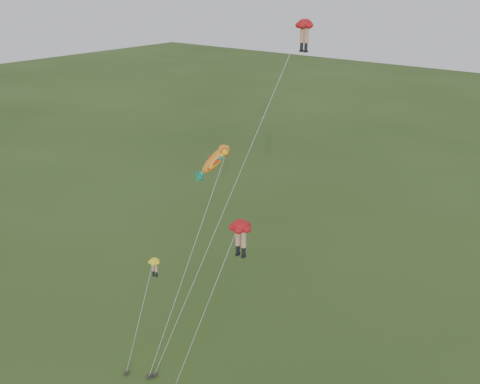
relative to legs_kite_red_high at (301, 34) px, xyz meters
The scene contains 5 objects.
ground 26.37m from the legs_kite_red_high, 103.20° to the right, with size 300.00×300.00×0.00m, color #2C4418.
legs_kite_red_high is the anchor object (origin of this frame).
legs_kite_red_mid 14.48m from the legs_kite_red_high, 81.73° to the right, with size 2.88×6.25×12.23m.
legs_kite_yellow 19.47m from the legs_kite_red_high, 108.48° to the right, with size 1.79×3.01×9.02m.
fish_kite 10.81m from the legs_kite_red_high, 107.43° to the right, with size 2.48×7.72×16.52m.
Camera 1 is at (23.71, -20.90, 27.01)m, focal length 40.00 mm.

